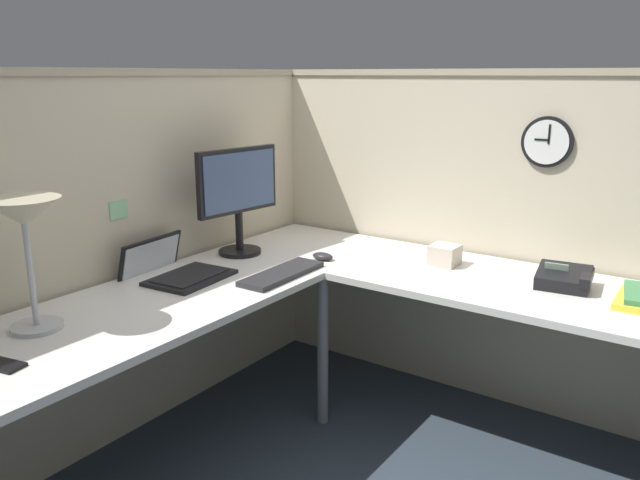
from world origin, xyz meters
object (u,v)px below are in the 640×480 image
tissue_box (445,255)px  wall_clock (547,142)px  monitor (238,193)px  office_phone (566,279)px  computer_mouse (323,256)px  laptop (173,270)px  keyboard (281,274)px  desk_lamp_dome (24,223)px  cell_phone (0,364)px

tissue_box → wall_clock: wall_clock is taller
monitor → office_phone: bearing=-75.3°
office_phone → wall_clock: 0.61m
monitor → wall_clock: 1.39m
computer_mouse → tissue_box: (0.25, -0.49, 0.03)m
tissue_box → wall_clock: bearing=-50.7°
laptop → keyboard: 0.46m
tissue_box → wall_clock: 0.66m
desk_lamp_dome → office_phone: 2.00m
monitor → laptop: bearing=179.6°
desk_lamp_dome → tissue_box: bearing=-29.1°
monitor → desk_lamp_dome: monitor is taller
laptop → office_phone: 1.61m
computer_mouse → office_phone: (0.23, -1.02, 0.02)m
laptop → desk_lamp_dome: (-0.66, -0.06, 0.34)m
office_phone → tissue_box: office_phone is taller
monitor → keyboard: bearing=-113.7°
wall_clock → office_phone: bearing=-145.6°
laptop → computer_mouse: (0.56, -0.38, -0.01)m
keyboard → desk_lamp_dome: 1.03m
keyboard → laptop: bearing=123.0°
computer_mouse → tissue_box: 0.55m
laptop → keyboard: bearing=-56.1°
tissue_box → computer_mouse: bearing=117.0°
keyboard → tissue_box: size_ratio=3.58×
desk_lamp_dome → cell_phone: size_ratio=3.09×
wall_clock → monitor: bearing=118.6°
office_phone → tissue_box: bearing=87.9°
cell_phone → monitor: bearing=-2.0°
laptop → cell_phone: size_ratio=2.84×
cell_phone → keyboard: bearing=-19.5°
cell_phone → wall_clock: wall_clock is taller
monitor → office_phone: monitor is taller
desk_lamp_dome → office_phone: desk_lamp_dome is taller
monitor → tissue_box: size_ratio=4.17×
monitor → cell_phone: size_ratio=3.47×
laptop → computer_mouse: size_ratio=3.93×
laptop → desk_lamp_dome: size_ratio=0.92×
office_phone → tissue_box: size_ratio=1.89×
laptop → cell_phone: laptop is taller
keyboard → cell_phone: 1.14m
computer_mouse → desk_lamp_dome: size_ratio=0.23×
keyboard → cell_phone: keyboard is taller
monitor → desk_lamp_dome: 1.08m
desk_lamp_dome → cell_phone: (-0.22, -0.17, -0.36)m
computer_mouse → office_phone: 1.04m
monitor → wall_clock: (0.66, -1.20, 0.25)m
keyboard → cell_phone: bearing=171.5°
cell_phone → office_phone: 2.04m
desk_lamp_dome → cell_phone: 0.45m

